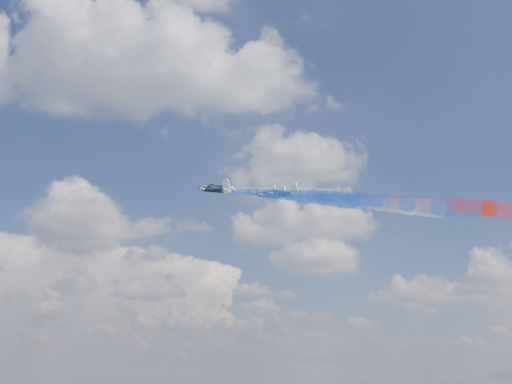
{
  "coord_description": "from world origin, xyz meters",
  "views": [
    {
      "loc": [
        6.36,
        -151.51,
        122.33
      ],
      "look_at": [
        16.04,
        -11.96,
        164.32
      ],
      "focal_mm": 43.0,
      "sensor_mm": 36.0,
      "label": 1
    }
  ],
  "objects": [
    {
      "name": "trail_outer_left",
      "position": [
        21.65,
        -42.98,
        154.31
      ],
      "size": [
        27.41,
        31.51,
        14.16
      ],
      "primitive_type": null,
      "rotation": [
        0.27,
        -0.19,
        0.67
      ],
      "color": "blue"
    },
    {
      "name": "trail_lead",
      "position": [
        21.87,
        -17.4,
        162.79
      ],
      "size": [
        27.41,
        31.51,
        14.16
      ],
      "primitive_type": null,
      "rotation": [
        0.27,
        -0.19,
        0.67
      ],
      "color": "white"
    },
    {
      "name": "jet_rear_right",
      "position": [
        33.9,
        -17.5,
        161.86
      ],
      "size": [
        13.95,
        14.4,
        7.31
      ],
      "primitive_type": null,
      "rotation": [
        0.27,
        -0.19,
        0.67
      ],
      "color": "black"
    },
    {
      "name": "trail_rear_left",
      "position": [
        35.61,
        -46.24,
        152.76
      ],
      "size": [
        27.41,
        31.51,
        14.16
      ],
      "primitive_type": null,
      "rotation": [
        0.27,
        -0.19,
        0.67
      ],
      "color": "blue"
    },
    {
      "name": "jet_outer_right",
      "position": [
        34.01,
        -4.94,
        165.81
      ],
      "size": [
        13.95,
        14.4,
        7.31
      ],
      "primitive_type": null,
      "rotation": [
        0.27,
        -0.19,
        0.67
      ],
      "color": "black"
    },
    {
      "name": "jet_outer_left",
      "position": [
        6.31,
        -25.37,
        160.57
      ],
      "size": [
        13.95,
        14.4,
        7.31
      ],
      "primitive_type": null,
      "rotation": [
        0.27,
        -0.19,
        0.67
      ],
      "color": "black"
    },
    {
      "name": "jet_rear_left",
      "position": [
        20.26,
        -28.63,
        159.01
      ],
      "size": [
        13.95,
        14.4,
        7.31
      ],
      "primitive_type": null,
      "rotation": [
        0.27,
        -0.19,
        0.67
      ],
      "color": "black"
    },
    {
      "name": "trail_center_third",
      "position": [
        34.47,
        -34.3,
        155.9
      ],
      "size": [
        27.41,
        31.51,
        14.16
      ],
      "primitive_type": null,
      "rotation": [
        0.27,
        -0.19,
        0.67
      ],
      "color": "white"
    },
    {
      "name": "trail_outer_right",
      "position": [
        49.35,
        -22.55,
        159.56
      ],
      "size": [
        27.41,
        31.51,
        14.16
      ],
      "primitive_type": null,
      "rotation": [
        0.27,
        -0.19,
        0.67
      ],
      "color": "red"
    },
    {
      "name": "trail_inner_left",
      "position": [
        21.7,
        -30.17,
        158.38
      ],
      "size": [
        27.41,
        31.51,
        14.16
      ],
      "primitive_type": null,
      "rotation": [
        0.27,
        -0.19,
        0.67
      ],
      "color": "blue"
    },
    {
      "name": "jet_lead",
      "position": [
        6.53,
        0.21,
        169.04
      ],
      "size": [
        13.95,
        14.4,
        7.31
      ],
      "primitive_type": null,
      "rotation": [
        0.27,
        -0.19,
        0.67
      ],
      "color": "black"
    },
    {
      "name": "jet_inner_left",
      "position": [
        6.36,
        -12.56,
        164.63
      ],
      "size": [
        13.95,
        14.4,
        7.31
      ],
      "primitive_type": null,
      "rotation": [
        0.27,
        -0.19,
        0.67
      ],
      "color": "black"
    },
    {
      "name": "jet_inner_right",
      "position": [
        18.42,
        -2.64,
        166.92
      ],
      "size": [
        13.95,
        14.4,
        7.31
      ],
      "primitive_type": null,
      "rotation": [
        0.27,
        -0.19,
        0.67
      ],
      "color": "black"
    },
    {
      "name": "jet_center_third",
      "position": [
        19.13,
        -16.69,
        162.16
      ],
      "size": [
        13.95,
        14.4,
        7.31
      ],
      "primitive_type": null,
      "rotation": [
        0.27,
        -0.19,
        0.67
      ],
      "color": "black"
    },
    {
      "name": "trail_inner_right",
      "position": [
        33.76,
        -20.25,
        160.66
      ],
      "size": [
        27.41,
        31.51,
        14.16
      ],
      "primitive_type": null,
      "rotation": [
        0.27,
        -0.19,
        0.67
      ],
      "color": "red"
    },
    {
      "name": "trail_rear_right",
      "position": [
        49.24,
        -35.11,
        155.61
      ],
      "size": [
        27.41,
        31.51,
        14.16
      ],
      "primitive_type": null,
      "rotation": [
        0.27,
        -0.19,
        0.67
      ],
      "color": "red"
    }
  ]
}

